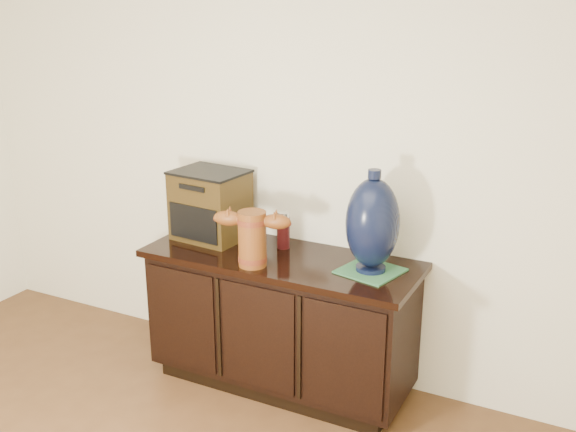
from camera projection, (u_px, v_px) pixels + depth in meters
The scene contains 6 objects.
sideboard at pixel (281, 320), 3.62m from camera, with size 1.46×0.56×0.75m.
terracotta_vessel at pixel (252, 235), 3.34m from camera, with size 0.40×0.18×0.28m.
tv_radio at pixel (210, 205), 3.72m from camera, with size 0.41×0.34×0.39m.
green_mat at pixel (371, 271), 3.31m from camera, with size 0.27×0.27×0.01m, color #316E41.
lamp_base at pixel (372, 224), 3.24m from camera, with size 0.32×0.32×0.51m.
spray_can at pixel (283, 230), 3.60m from camera, with size 0.07×0.07×0.20m.
Camera 1 is at (1.52, -0.67, 2.04)m, focal length 42.00 mm.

